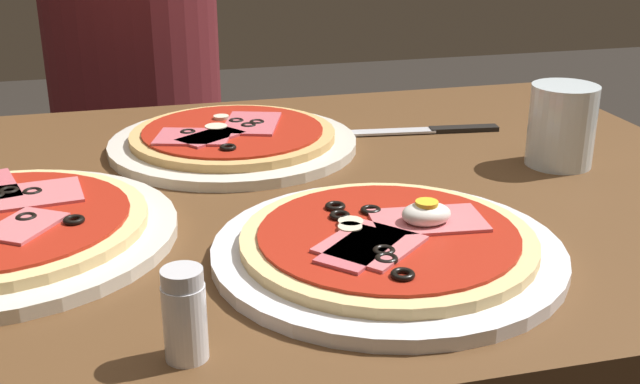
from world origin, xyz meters
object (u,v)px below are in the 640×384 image
object	(u,v)px
pizza_foreground	(388,246)
salt_shaker	(185,315)
pizza_across_left	(233,140)
dining_table	(252,305)
knife	(435,130)
water_glass_near	(559,130)
diner_person	(142,156)

from	to	relation	value
pizza_foreground	salt_shaker	bearing A→B (deg)	-148.43
salt_shaker	pizza_across_left	bearing A→B (deg)	77.60
dining_table	pizza_across_left	xyz separation A→B (m)	(0.01, 0.15, 0.15)
knife	salt_shaker	xyz separation A→B (m)	(-0.36, -0.45, 0.03)
knife	salt_shaker	size ratio (longest dim) A/B	2.92
dining_table	pizza_foreground	world-z (taller)	pizza_foreground
pizza_across_left	water_glass_near	size ratio (longest dim) A/B	3.23
pizza_across_left	pizza_foreground	bearing A→B (deg)	-75.83
salt_shaker	pizza_foreground	bearing A→B (deg)	31.57
pizza_across_left	knife	xyz separation A→B (m)	(0.27, 0.00, -0.01)
salt_shaker	diner_person	xyz separation A→B (m)	(-0.00, 1.05, -0.23)
pizza_across_left	diner_person	xyz separation A→B (m)	(-0.10, 0.60, -0.21)
pizza_foreground	water_glass_near	size ratio (longest dim) A/B	3.28
knife	diner_person	distance (m)	0.73
water_glass_near	knife	bearing A→B (deg)	120.91
salt_shaker	diner_person	bearing A→B (deg)	90.04
dining_table	knife	xyz separation A→B (m)	(0.27, 0.15, 0.14)
water_glass_near	diner_person	world-z (taller)	diner_person
pizza_across_left	knife	distance (m)	0.27
pizza_across_left	salt_shaker	size ratio (longest dim) A/B	4.48
water_glass_near	diner_person	xyz separation A→B (m)	(-0.45, 0.74, -0.24)
pizza_foreground	water_glass_near	distance (m)	0.33
pizza_across_left	water_glass_near	bearing A→B (deg)	-22.26
dining_table	water_glass_near	distance (m)	0.40
dining_table	pizza_foreground	size ratio (longest dim) A/B	3.58
pizza_foreground	pizza_across_left	bearing A→B (deg)	104.17
salt_shaker	diner_person	size ratio (longest dim) A/B	0.06
dining_table	knife	bearing A→B (deg)	29.35
dining_table	diner_person	bearing A→B (deg)	97.01
dining_table	salt_shaker	size ratio (longest dim) A/B	16.29
pizza_foreground	water_glass_near	bearing A→B (deg)	35.22
pizza_across_left	salt_shaker	distance (m)	0.46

